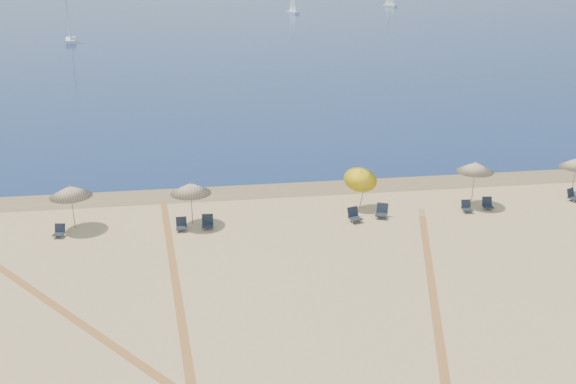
{
  "coord_description": "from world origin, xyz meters",
  "views": [
    {
      "loc": [
        -4.59,
        -11.29,
        13.21
      ],
      "look_at": [
        0.0,
        20.0,
        1.3
      ],
      "focal_mm": 38.94,
      "sensor_mm": 36.0,
      "label": 1
    }
  ],
  "objects_px": {
    "sailboat_0": "(293,4)",
    "sailboat_2": "(69,26)",
    "chair_9": "(573,195)",
    "umbrella_4": "(475,167)",
    "umbrella_1": "(70,191)",
    "chair_3": "(181,225)",
    "chair_4": "(208,222)",
    "umbrella_3": "(361,176)",
    "chair_5": "(354,215)",
    "chair_2": "(59,231)",
    "chair_6": "(382,211)",
    "umbrella_2": "(191,188)",
    "chair_7": "(467,207)",
    "chair_8": "(487,204)"
  },
  "relations": [
    {
      "from": "chair_7",
      "to": "sailboat_2",
      "type": "bearing_deg",
      "value": 116.05
    },
    {
      "from": "chair_5",
      "to": "chair_9",
      "type": "height_order",
      "value": "chair_5"
    },
    {
      "from": "chair_5",
      "to": "chair_2",
      "type": "bearing_deg",
      "value": 162.23
    },
    {
      "from": "umbrella_3",
      "to": "chair_2",
      "type": "height_order",
      "value": "umbrella_3"
    },
    {
      "from": "sailboat_0",
      "to": "sailboat_2",
      "type": "xyz_separation_m",
      "value": [
        -45.0,
        -51.3,
        0.33
      ]
    },
    {
      "from": "umbrella_4",
      "to": "chair_3",
      "type": "height_order",
      "value": "umbrella_4"
    },
    {
      "from": "chair_2",
      "to": "chair_8",
      "type": "distance_m",
      "value": 23.02
    },
    {
      "from": "umbrella_1",
      "to": "chair_6",
      "type": "xyz_separation_m",
      "value": [
        16.23,
        -0.92,
        -1.71
      ]
    },
    {
      "from": "chair_6",
      "to": "chair_8",
      "type": "xyz_separation_m",
      "value": [
        6.2,
        0.31,
        -0.04
      ]
    },
    {
      "from": "umbrella_1",
      "to": "sailboat_2",
      "type": "distance_m",
      "value": 79.39
    },
    {
      "from": "umbrella_1",
      "to": "chair_6",
      "type": "distance_m",
      "value": 16.34
    },
    {
      "from": "chair_5",
      "to": "chair_9",
      "type": "bearing_deg",
      "value": -12.08
    },
    {
      "from": "umbrella_3",
      "to": "chair_9",
      "type": "bearing_deg",
      "value": -2.86
    },
    {
      "from": "chair_9",
      "to": "umbrella_4",
      "type": "bearing_deg",
      "value": 152.59
    },
    {
      "from": "chair_4",
      "to": "chair_5",
      "type": "bearing_deg",
      "value": 1.6
    },
    {
      "from": "umbrella_4",
      "to": "chair_6",
      "type": "distance_m",
      "value": 6.01
    },
    {
      "from": "chair_9",
      "to": "chair_3",
      "type": "bearing_deg",
      "value": 157.5
    },
    {
      "from": "chair_2",
      "to": "chair_5",
      "type": "relative_size",
      "value": 0.79
    },
    {
      "from": "chair_4",
      "to": "chair_7",
      "type": "distance_m",
      "value": 14.26
    },
    {
      "from": "chair_3",
      "to": "sailboat_0",
      "type": "bearing_deg",
      "value": 78.26
    },
    {
      "from": "chair_5",
      "to": "sailboat_0",
      "type": "height_order",
      "value": "sailboat_0"
    },
    {
      "from": "umbrella_2",
      "to": "chair_4",
      "type": "height_order",
      "value": "umbrella_2"
    },
    {
      "from": "umbrella_2",
      "to": "chair_4",
      "type": "xyz_separation_m",
      "value": [
        0.78,
        -0.66,
        -1.69
      ]
    },
    {
      "from": "chair_2",
      "to": "chair_3",
      "type": "height_order",
      "value": "chair_3"
    },
    {
      "from": "umbrella_1",
      "to": "chair_5",
      "type": "bearing_deg",
      "value": -4.75
    },
    {
      "from": "chair_4",
      "to": "chair_9",
      "type": "xyz_separation_m",
      "value": [
        21.02,
        0.89,
        -0.01
      ]
    },
    {
      "from": "umbrella_2",
      "to": "chair_7",
      "type": "distance_m",
      "value": 15.14
    },
    {
      "from": "chair_2",
      "to": "chair_7",
      "type": "xyz_separation_m",
      "value": [
        21.69,
        0.14,
        0.0
      ]
    },
    {
      "from": "umbrella_2",
      "to": "chair_5",
      "type": "distance_m",
      "value": 8.75
    },
    {
      "from": "umbrella_4",
      "to": "chair_6",
      "type": "xyz_separation_m",
      "value": [
        -5.6,
        -1.06,
        -1.91
      ]
    },
    {
      "from": "chair_3",
      "to": "umbrella_4",
      "type": "bearing_deg",
      "value": 3.74
    },
    {
      "from": "chair_3",
      "to": "chair_8",
      "type": "relative_size",
      "value": 0.93
    },
    {
      "from": "umbrella_1",
      "to": "chair_4",
      "type": "distance_m",
      "value": 7.13
    },
    {
      "from": "chair_8",
      "to": "umbrella_3",
      "type": "bearing_deg",
      "value": 179.13
    },
    {
      "from": "chair_7",
      "to": "umbrella_4",
      "type": "bearing_deg",
      "value": 55.76
    },
    {
      "from": "chair_9",
      "to": "chair_5",
      "type": "bearing_deg",
      "value": 159.8
    },
    {
      "from": "umbrella_3",
      "to": "chair_2",
      "type": "bearing_deg",
      "value": -174.73
    },
    {
      "from": "chair_5",
      "to": "chair_6",
      "type": "distance_m",
      "value": 1.64
    },
    {
      "from": "chair_7",
      "to": "sailboat_0",
      "type": "height_order",
      "value": "sailboat_0"
    },
    {
      "from": "chair_3",
      "to": "sailboat_2",
      "type": "height_order",
      "value": "sailboat_2"
    },
    {
      "from": "sailboat_2",
      "to": "umbrella_3",
      "type": "bearing_deg",
      "value": -78.7
    },
    {
      "from": "umbrella_4",
      "to": "chair_2",
      "type": "bearing_deg",
      "value": -177.17
    },
    {
      "from": "umbrella_4",
      "to": "sailboat_0",
      "type": "bearing_deg",
      "value": 85.76
    },
    {
      "from": "chair_3",
      "to": "chair_4",
      "type": "bearing_deg",
      "value": 2.08
    },
    {
      "from": "umbrella_2",
      "to": "chair_2",
      "type": "bearing_deg",
      "value": -174.74
    },
    {
      "from": "chair_7",
      "to": "chair_3",
      "type": "bearing_deg",
      "value": -176.73
    },
    {
      "from": "umbrella_4",
      "to": "sailboat_2",
      "type": "bearing_deg",
      "value": 114.39
    },
    {
      "from": "chair_6",
      "to": "sailboat_0",
      "type": "bearing_deg",
      "value": 107.76
    },
    {
      "from": "chair_7",
      "to": "sailboat_2",
      "type": "distance_m",
      "value": 86.35
    },
    {
      "from": "chair_3",
      "to": "chair_6",
      "type": "height_order",
      "value": "chair_6"
    }
  ]
}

